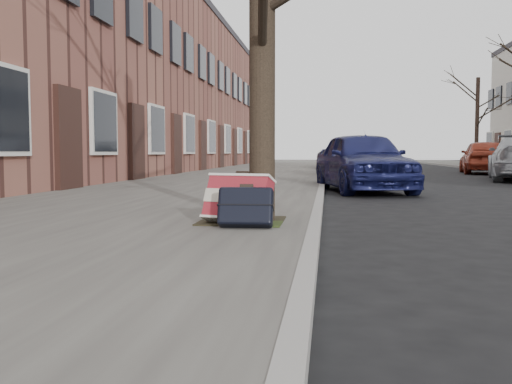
# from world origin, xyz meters

# --- Properties ---
(ground) EXTENTS (120.00, 120.00, 0.00)m
(ground) POSITION_xyz_m (0.00, 0.00, 0.00)
(ground) COLOR black
(ground) RESTS_ON ground
(near_sidewalk) EXTENTS (5.00, 70.00, 0.12)m
(near_sidewalk) POSITION_xyz_m (-3.70, 15.00, 0.06)
(near_sidewalk) COLOR slate
(near_sidewalk) RESTS_ON ground
(house_near) EXTENTS (6.80, 40.00, 7.00)m
(house_near) POSITION_xyz_m (-9.60, 16.00, 3.50)
(house_near) COLOR brown
(house_near) RESTS_ON ground
(dirt_patch) EXTENTS (0.85, 0.85, 0.02)m
(dirt_patch) POSITION_xyz_m (-2.00, 1.20, 0.13)
(dirt_patch) COLOR black
(dirt_patch) RESTS_ON near_sidewalk
(suitcase_red) EXTENTS (0.73, 0.54, 0.50)m
(suitcase_red) POSITION_xyz_m (-2.00, 0.94, 0.37)
(suitcase_red) COLOR maroon
(suitcase_red) RESTS_ON near_sidewalk
(suitcase_navy) EXTENTS (0.53, 0.32, 0.41)m
(suitcase_navy) POSITION_xyz_m (-1.89, 0.71, 0.32)
(suitcase_navy) COLOR black
(suitcase_navy) RESTS_ON near_sidewalk
(car_near_front) EXTENTS (2.28, 4.04, 1.30)m
(car_near_front) POSITION_xyz_m (-0.39, 7.66, 0.65)
(car_near_front) COLOR #16194D
(car_near_front) RESTS_ON ground
(car_near_mid) EXTENTS (1.75, 3.95, 1.26)m
(car_near_mid) POSITION_xyz_m (-0.25, 13.40, 0.63)
(car_near_mid) COLOR #9B9DA2
(car_near_mid) RESTS_ON ground
(car_near_back) EXTENTS (3.20, 5.23, 1.35)m
(car_near_back) POSITION_xyz_m (-0.17, 22.61, 0.68)
(car_near_back) COLOR #36353A
(car_near_back) RESTS_ON ground
(car_far_back) EXTENTS (2.11, 4.08, 1.33)m
(car_far_back) POSITION_xyz_m (4.90, 18.59, 0.66)
(car_far_back) COLOR #9B3420
(car_far_back) RESTS_ON ground
(tree_far_c) EXTENTS (0.22, 0.22, 4.90)m
(tree_far_c) POSITION_xyz_m (7.20, 28.99, 2.57)
(tree_far_c) COLOR black
(tree_far_c) RESTS_ON far_sidewalk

